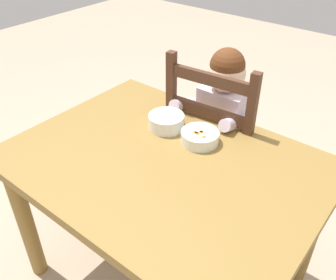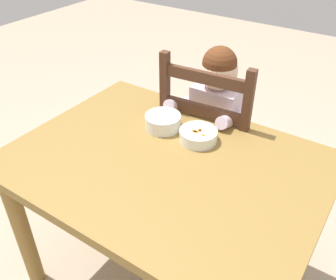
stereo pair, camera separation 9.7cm
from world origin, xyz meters
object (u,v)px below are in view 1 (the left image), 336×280
child_figure (219,118)px  bowl_of_carrots (200,137)px  spoon (196,135)px  dining_chair (218,148)px  dining_table (164,182)px  bowl_of_peas (166,121)px

child_figure → bowl_of_carrots: (0.09, -0.29, 0.08)m
child_figure → spoon: (0.05, -0.26, 0.06)m
dining_chair → bowl_of_carrots: bearing=-74.9°
child_figure → dining_chair: bearing=57.2°
dining_table → bowl_of_carrots: size_ratio=7.62×
dining_table → spoon: 0.23m
dining_chair → bowl_of_peas: dining_chair is taller
dining_chair → child_figure: 0.18m
dining_table → bowl_of_carrots: bearing=78.1°
dining_chair → child_figure: child_figure is taller
bowl_of_peas → bowl_of_carrots: bowl_of_peas is taller
spoon → bowl_of_carrots: bearing=-38.6°
dining_table → spoon: bearing=89.2°
dining_chair → bowl_of_peas: bearing=-106.7°
dining_table → child_figure: child_figure is taller
child_figure → bowl_of_carrots: child_figure is taller
child_figure → bowl_of_peas: child_figure is taller
dining_table → spoon: size_ratio=8.37×
dining_chair → bowl_of_carrots: (0.08, -0.30, 0.26)m
bowl_of_peas → spoon: bearing=11.5°
dining_table → bowl_of_peas: size_ratio=7.68×
child_figure → bowl_of_carrots: size_ratio=6.48×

